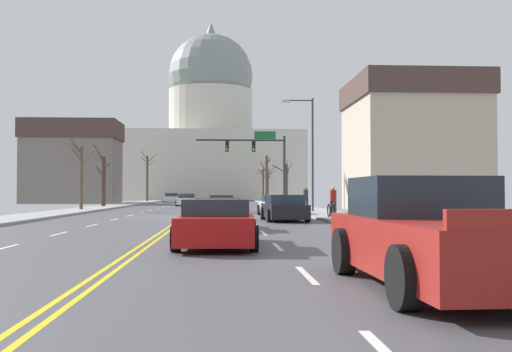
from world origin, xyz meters
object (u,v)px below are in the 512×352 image
at_px(pedestrian_01, 333,199).
at_px(sedan_near_02, 276,206).
at_px(sedan_near_00, 221,203).
at_px(sedan_oncoming_02, 172,198).
at_px(sedan_near_01, 222,204).
at_px(pedestrian_00, 306,197).
at_px(sedan_near_05, 217,224).
at_px(signal_gantry, 259,153).
at_px(pickup_truck_near_06, 434,237).
at_px(sedan_near_04, 219,215).
at_px(sedan_oncoming_00, 186,200).
at_px(street_lamp_right, 308,144).
at_px(bicycle_parked, 331,211).
at_px(sedan_oncoming_01, 187,199).
at_px(sedan_near_03, 284,208).

bearing_deg(pedestrian_01, sedan_near_02, 121.04).
distance_m(sedan_near_00, sedan_oncoming_02, 36.34).
bearing_deg(sedan_near_01, pedestrian_01, -60.94).
bearing_deg(sedan_oncoming_02, pedestrian_01, -76.16).
height_order(sedan_near_00, pedestrian_00, pedestrian_00).
distance_m(sedan_near_00, sedan_near_05, 32.32).
bearing_deg(signal_gantry, pedestrian_00, -76.68).
bearing_deg(sedan_near_00, pickup_truck_near_06, -85.19).
distance_m(sedan_near_04, sedan_oncoming_00, 38.61).
xyz_separation_m(sedan_near_00, sedan_oncoming_00, (-3.53, 13.27, 0.00)).
height_order(signal_gantry, street_lamp_right, street_lamp_right).
xyz_separation_m(sedan_oncoming_00, sedan_oncoming_02, (-3.40, 22.41, 0.03)).
bearing_deg(bicycle_parked, sedan_near_04, -128.36).
distance_m(signal_gantry, sedan_oncoming_00, 12.24).
bearing_deg(pedestrian_01, pedestrian_00, 90.11).
height_order(sedan_near_02, sedan_oncoming_00, sedan_near_02).
bearing_deg(sedan_near_01, pedestrian_00, -5.79).
relative_size(signal_gantry, sedan_near_04, 1.76).
height_order(sedan_oncoming_00, sedan_oncoming_01, sedan_oncoming_01).
bearing_deg(sedan_near_05, pedestrian_00, 76.77).
distance_m(sedan_oncoming_01, sedan_oncoming_02, 14.14).
bearing_deg(pickup_truck_near_06, street_lamp_right, 85.06).
height_order(street_lamp_right, sedan_oncoming_02, street_lamp_right).
bearing_deg(pedestrian_01, sedan_near_01, 119.06).
height_order(sedan_near_05, sedan_oncoming_01, sedan_near_05).
height_order(street_lamp_right, sedan_near_04, street_lamp_right).
bearing_deg(sedan_oncoming_02, bicycle_parked, -76.85).
bearing_deg(sedan_near_00, pedestrian_01, -70.32).
height_order(sedan_near_04, pedestrian_01, pedestrian_01).
bearing_deg(sedan_near_05, sedan_near_01, 89.76).
height_order(sedan_near_05, pickup_truck_near_06, pickup_truck_near_06).
xyz_separation_m(sedan_near_01, pedestrian_01, (5.93, -10.67, 0.48)).
relative_size(street_lamp_right, sedan_oncoming_02, 1.69).
relative_size(sedan_near_01, pedestrian_00, 2.67).
distance_m(sedan_near_05, bicycle_parked, 15.34).
height_order(street_lamp_right, sedan_near_00, street_lamp_right).
bearing_deg(pedestrian_00, sedan_near_05, -103.23).
xyz_separation_m(sedan_near_04, sedan_near_05, (-0.02, -7.14, 0.03)).
relative_size(sedan_near_00, sedan_near_02, 1.01).
xyz_separation_m(signal_gantry, sedan_near_04, (-3.42, -29.33, -4.32)).
distance_m(sedan_oncoming_01, bicycle_parked, 41.05).
height_order(signal_gantry, pickup_truck_near_06, signal_gantry).
height_order(sedan_near_04, pedestrian_00, pedestrian_00).
relative_size(sedan_near_04, sedan_oncoming_02, 0.99).
distance_m(street_lamp_right, sedan_near_05, 25.13).
distance_m(street_lamp_right, sedan_near_04, 18.41).
bearing_deg(sedan_near_00, sedan_near_05, -90.05).
bearing_deg(sedan_oncoming_00, signal_gantry, -52.73).
relative_size(sedan_near_00, pedestrian_01, 2.76).
bearing_deg(sedan_near_03, sedan_near_04, -116.26).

